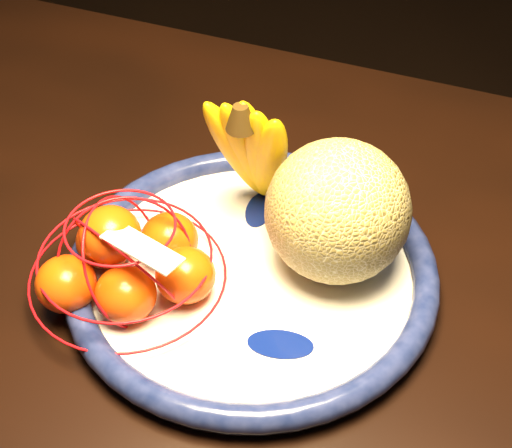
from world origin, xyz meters
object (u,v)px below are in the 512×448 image
at_px(dining_table, 171,316).
at_px(cantaloupe, 338,211).
at_px(mandarin_bag, 127,261).
at_px(banana_bunch, 254,148).
at_px(fruit_bowl, 252,272).

relative_size(dining_table, cantaloupe, 10.82).
xyz_separation_m(cantaloupe, mandarin_bag, (-0.17, -0.11, -0.04)).
relative_size(cantaloupe, mandarin_bag, 0.56).
xyz_separation_m(dining_table, cantaloupe, (0.15, 0.06, 0.16)).
bearing_deg(banana_bunch, fruit_bowl, -67.98).
xyz_separation_m(fruit_bowl, cantaloupe, (0.07, 0.04, 0.07)).
relative_size(banana_bunch, mandarin_bag, 0.68).
distance_m(dining_table, mandarin_bag, 0.13).
distance_m(dining_table, banana_bunch, 0.21).
bearing_deg(mandarin_bag, dining_table, 75.48).
bearing_deg(fruit_bowl, cantaloupe, 33.66).
relative_size(dining_table, mandarin_bag, 6.06).
bearing_deg(cantaloupe, mandarin_bag, -147.20).
bearing_deg(cantaloupe, banana_bunch, 160.02).
relative_size(dining_table, fruit_bowl, 4.09).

